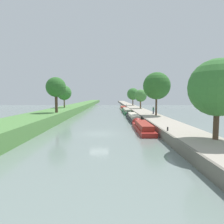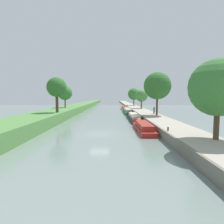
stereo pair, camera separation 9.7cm
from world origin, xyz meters
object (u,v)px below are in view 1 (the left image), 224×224
at_px(narrowboat_black, 133,117).
at_px(mooring_bollard_far, 126,105).
at_px(mooring_bollard_near, 168,129).
at_px(narrowboat_green, 126,111).
at_px(narrowboat_red, 142,127).
at_px(person_walking, 153,110).
at_px(narrowboat_cream, 123,108).

distance_m(narrowboat_black, mooring_bollard_far, 38.04).
bearing_deg(mooring_bollard_near, narrowboat_black, 95.25).
relative_size(narrowboat_green, mooring_bollard_far, 36.12).
height_order(mooring_bollard_near, mooring_bollard_far, same).
xyz_separation_m(narrowboat_red, person_walking, (4.74, 13.70, 1.45)).
relative_size(narrowboat_black, narrowboat_cream, 0.98).
relative_size(narrowboat_cream, mooring_bollard_near, 32.12).
xyz_separation_m(narrowboat_black, narrowboat_green, (-0.10, 15.81, 0.05)).
bearing_deg(narrowboat_cream, mooring_bollard_near, -87.96).
bearing_deg(narrowboat_red, mooring_bollard_far, 87.93).
distance_m(narrowboat_cream, mooring_bollard_far, 6.67).
distance_m(mooring_bollard_near, mooring_bollard_far, 56.92).
distance_m(narrowboat_black, narrowboat_green, 15.81).
relative_size(mooring_bollard_near, mooring_bollard_far, 1.00).
height_order(narrowboat_red, narrowboat_black, narrowboat_black).
bearing_deg(person_walking, mooring_bollard_near, -98.23).
distance_m(narrowboat_green, person_walking, 15.42).
bearing_deg(narrowboat_cream, person_walking, -81.19).
bearing_deg(narrowboat_black, narrowboat_cream, 90.11).
bearing_deg(person_walking, narrowboat_black, -165.52).
xyz_separation_m(narrowboat_red, narrowboat_green, (-0.02, 28.30, 0.09)).
height_order(narrowboat_cream, mooring_bollard_near, mooring_bollard_near).
height_order(narrowboat_red, mooring_bollard_far, mooring_bollard_far).
bearing_deg(narrowboat_black, narrowboat_red, -90.38).
distance_m(person_walking, mooring_bollard_far, 36.91).
bearing_deg(person_walking, narrowboat_cream, 98.81).
relative_size(narrowboat_red, narrowboat_black, 0.76).
height_order(narrowboat_cream, person_walking, person_walking).
relative_size(person_walking, mooring_bollard_near, 3.69).
relative_size(person_walking, mooring_bollard_far, 3.69).
bearing_deg(narrowboat_red, person_walking, 70.93).
relative_size(narrowboat_red, narrowboat_green, 0.66).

